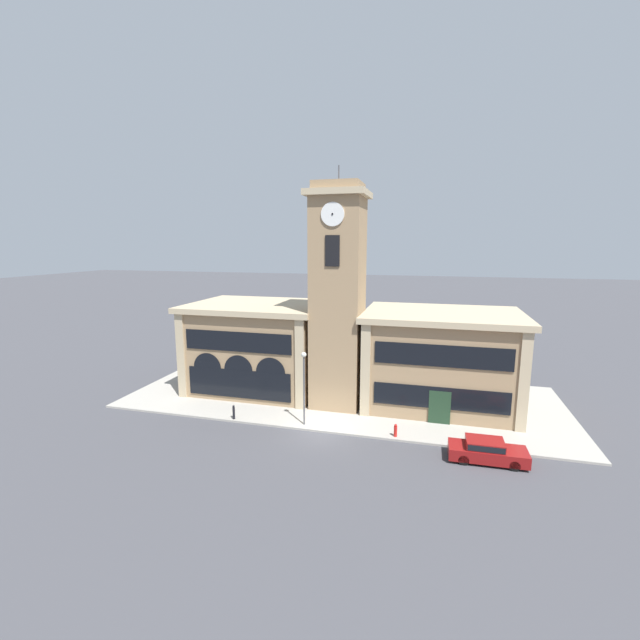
# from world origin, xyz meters

# --- Properties ---
(ground_plane) EXTENTS (300.00, 300.00, 0.00)m
(ground_plane) POSITION_xyz_m (0.00, 0.00, 0.00)
(ground_plane) COLOR #424247
(sidewalk_kerb) EXTENTS (35.09, 13.86, 0.15)m
(sidewalk_kerb) POSITION_xyz_m (0.00, 6.93, 0.07)
(sidewalk_kerb) COLOR #A39E93
(sidewalk_kerb) RESTS_ON ground_plane
(clock_tower) EXTENTS (4.43, 4.43, 18.39)m
(clock_tower) POSITION_xyz_m (-0.00, 5.26, 8.65)
(clock_tower) COLOR #9E7F5B
(clock_tower) RESTS_ON ground_plane
(town_hall_left_wing) EXTENTS (11.64, 9.16, 7.65)m
(town_hall_left_wing) POSITION_xyz_m (-7.63, 7.59, 3.85)
(town_hall_left_wing) COLOR #9E7F5B
(town_hall_left_wing) RESTS_ON ground_plane
(town_hall_right_wing) EXTENTS (12.08, 9.16, 7.53)m
(town_hall_right_wing) POSITION_xyz_m (7.86, 7.60, 3.79)
(town_hall_right_wing) COLOR #9E7F5B
(town_hall_right_wing) RESTS_ON ground_plane
(parked_car_near) EXTENTS (4.48, 1.79, 1.35)m
(parked_car_near) POSITION_xyz_m (10.54, -1.22, 0.70)
(parked_car_near) COLOR maroon
(parked_car_near) RESTS_ON ground_plane
(street_lamp) EXTENTS (0.36, 0.36, 5.28)m
(street_lamp) POSITION_xyz_m (-1.35, 0.69, 3.66)
(street_lamp) COLOR #4C4C51
(street_lamp) RESTS_ON sidewalk_kerb
(bollard) EXTENTS (0.18, 0.18, 1.06)m
(bollard) POSITION_xyz_m (-6.59, 0.27, 0.67)
(bollard) COLOR black
(bollard) RESTS_ON sidewalk_kerb
(fire_hydrant) EXTENTS (0.22, 0.22, 0.87)m
(fire_hydrant) POSITION_xyz_m (5.06, 0.42, 0.57)
(fire_hydrant) COLOR red
(fire_hydrant) RESTS_ON sidewalk_kerb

